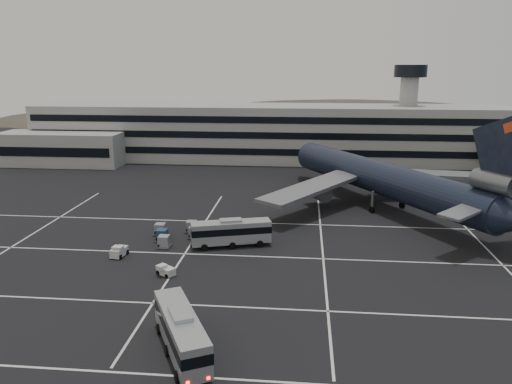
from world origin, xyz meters
TOP-DOWN VIEW (x-y plane):
  - ground at (0.00, 0.00)m, footprint 260.00×260.00m
  - lane_markings at (0.95, 0.72)m, footprint 90.00×55.62m
  - terminal at (-2.95, 71.14)m, footprint 125.00×26.00m
  - hills at (17.99, 170.00)m, footprint 352.00×180.00m
  - trijet_main at (22.76, 28.37)m, footprint 41.79×52.31m
  - bus_near at (-0.79, -18.72)m, footprint 7.28×11.06m
  - bus_far at (-0.35, 7.51)m, footprint 11.07×5.46m
  - tug_a at (-14.20, 2.22)m, footprint 1.87×2.68m
  - tug_b at (-6.48, -2.96)m, footprint 2.53×2.33m
  - uld_cluster at (-8.16, 9.37)m, footprint 8.54×9.21m

SIDE VIEW (x-z plane):
  - hills at x=17.99m, z-range -34.07..9.93m
  - ground at x=0.00m, z-range 0.00..0.00m
  - lane_markings at x=0.95m, z-range 0.00..0.01m
  - tug_b at x=-6.48m, z-range -0.08..1.32m
  - tug_a at x=-14.20m, z-range -0.09..1.50m
  - uld_cluster at x=-8.16m, z-range -0.02..1.66m
  - bus_far at x=-0.35m, z-range 0.18..3.99m
  - bus_near at x=-0.79m, z-range 0.18..4.10m
  - trijet_main at x=22.76m, z-range -3.79..14.29m
  - terminal at x=-2.95m, z-range -5.07..18.93m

